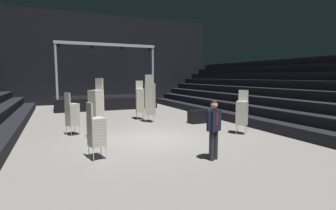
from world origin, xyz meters
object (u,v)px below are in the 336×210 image
at_px(chair_stack_mid_right, 140,100).
at_px(man_with_tie, 214,126).
at_px(chair_stack_front_right, 150,99).
at_px(chair_stack_mid_left, 96,109).
at_px(equipment_road_case, 197,117).
at_px(chair_stack_front_left, 96,131).
at_px(chair_stack_rear_left, 242,112).
at_px(chair_stack_mid_centre, 72,114).
at_px(stage_riser, 105,101).

bearing_deg(chair_stack_mid_right, man_with_tie, 98.31).
height_order(chair_stack_front_right, chair_stack_mid_right, chair_stack_front_right).
bearing_deg(chair_stack_mid_right, chair_stack_mid_left, 61.62).
height_order(man_with_tie, chair_stack_front_right, chair_stack_front_right).
bearing_deg(man_with_tie, chair_stack_mid_left, -76.10).
xyz_separation_m(chair_stack_mid_right, equipment_road_case, (2.42, -2.38, -0.77)).
bearing_deg(chair_stack_front_left, man_with_tie, 51.91).
xyz_separation_m(chair_stack_front_right, equipment_road_case, (2.20, -1.24, -0.94)).
height_order(man_with_tie, equipment_road_case, man_with_tie).
xyz_separation_m(man_with_tie, chair_stack_front_left, (-3.15, 1.44, -0.15)).
relative_size(chair_stack_front_left, chair_stack_rear_left, 0.91).
distance_m(man_with_tie, chair_stack_mid_centre, 6.28).
xyz_separation_m(man_with_tie, chair_stack_mid_centre, (-3.60, 5.15, -0.10)).
relative_size(chair_stack_front_left, chair_stack_mid_centre, 0.95).
bearing_deg(stage_riser, chair_stack_mid_left, -101.89).
xyz_separation_m(chair_stack_front_left, equipment_road_case, (5.81, 4.11, -0.52)).
bearing_deg(chair_stack_rear_left, man_with_tie, 89.02).
bearing_deg(chair_stack_mid_right, stage_riser, -72.19).
height_order(stage_riser, chair_stack_mid_centre, stage_riser).
height_order(chair_stack_mid_left, chair_stack_mid_right, chair_stack_mid_left).
height_order(chair_stack_front_left, chair_stack_mid_right, chair_stack_mid_right).
bearing_deg(chair_stack_front_left, chair_stack_mid_centre, 173.38).
distance_m(stage_riser, chair_stack_rear_left, 12.33).
xyz_separation_m(stage_riser, chair_stack_rear_left, (3.69, -11.75, 0.42)).
relative_size(chair_stack_mid_left, equipment_road_case, 2.66).
height_order(stage_riser, equipment_road_case, stage_riser).
relative_size(chair_stack_front_right, chair_stack_mid_centre, 1.43).
bearing_deg(chair_stack_front_right, equipment_road_case, 10.49).
height_order(chair_stack_mid_right, equipment_road_case, chair_stack_mid_right).
xyz_separation_m(stage_riser, equipment_road_case, (3.28, -8.68, -0.19)).
bearing_deg(chair_stack_mid_centre, man_with_tie, 8.91).
bearing_deg(chair_stack_rear_left, chair_stack_mid_right, -12.66).
bearing_deg(chair_stack_mid_left, stage_riser, -45.57).
height_order(stage_riser, chair_stack_mid_right, stage_riser).
bearing_deg(chair_stack_front_right, chair_stack_mid_left, -100.82).
relative_size(chair_stack_front_left, chair_stack_mid_left, 0.72).
relative_size(man_with_tie, chair_stack_mid_left, 0.74).
bearing_deg(stage_riser, equipment_road_case, -69.30).
height_order(stage_riser, chair_stack_front_right, stage_riser).
relative_size(chair_stack_mid_left, chair_stack_mid_centre, 1.33).
bearing_deg(stage_riser, chair_stack_mid_centre, -108.10).
bearing_deg(equipment_road_case, chair_stack_rear_left, -82.41).
relative_size(man_with_tie, chair_stack_rear_left, 0.94).
bearing_deg(chair_stack_front_left, chair_stack_front_right, 132.53).
relative_size(chair_stack_mid_right, equipment_road_case, 2.47).
distance_m(chair_stack_mid_left, equipment_road_case, 5.64).
bearing_deg(chair_stack_rear_left, equipment_road_case, -32.47).
height_order(stage_riser, chair_stack_rear_left, stage_riser).
relative_size(stage_riser, chair_stack_rear_left, 3.93).
height_order(stage_riser, chair_stack_mid_left, stage_riser).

